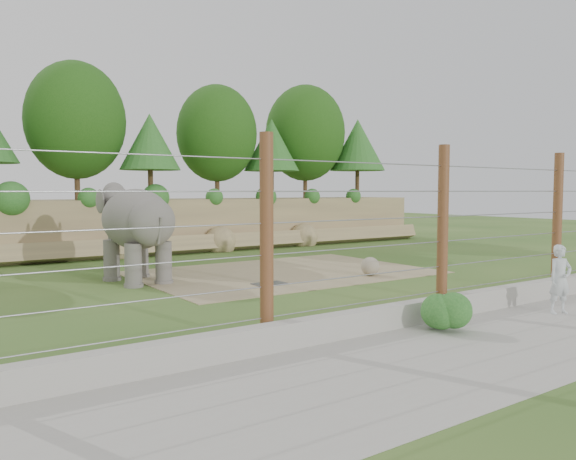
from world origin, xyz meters
TOP-DOWN VIEW (x-y plane):
  - ground at (0.00, 0.00)m, footprint 90.00×90.00m
  - back_embankment at (0.59, 12.68)m, footprint 30.00×5.52m
  - dirt_patch at (0.50, 3.00)m, footprint 10.00×7.00m
  - drain_grate at (-1.32, 1.12)m, footprint 1.00×0.60m
  - elephant at (-4.50, 3.96)m, footprint 1.98×3.97m
  - stone_ball at (2.46, 0.63)m, footprint 0.63×0.63m
  - retaining_wall at (0.00, -5.00)m, footprint 26.00×0.35m
  - walkway at (0.00, -7.00)m, footprint 26.00×4.00m
  - barrier_fence at (0.00, -4.50)m, footprint 20.26×0.26m
  - walkway_shrub at (-1.49, -5.80)m, footprint 0.79×0.79m
  - zookeeper at (2.10, -6.26)m, footprint 0.69×0.57m

SIDE VIEW (x-z plane):
  - ground at x=0.00m, z-range 0.00..0.00m
  - walkway at x=0.00m, z-range 0.00..0.01m
  - dirt_patch at x=0.50m, z-range 0.00..0.02m
  - drain_grate at x=-1.32m, z-range 0.02..0.05m
  - retaining_wall at x=0.00m, z-range 0.00..0.50m
  - stone_ball at x=2.46m, z-range 0.02..0.65m
  - walkway_shrub at x=-1.49m, z-range 0.01..0.80m
  - zookeeper at x=2.10m, z-range 0.01..1.64m
  - elephant at x=-4.50m, z-range 0.00..3.11m
  - barrier_fence at x=0.00m, z-range 0.00..4.00m
  - back_embankment at x=0.59m, z-range -0.42..8.35m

